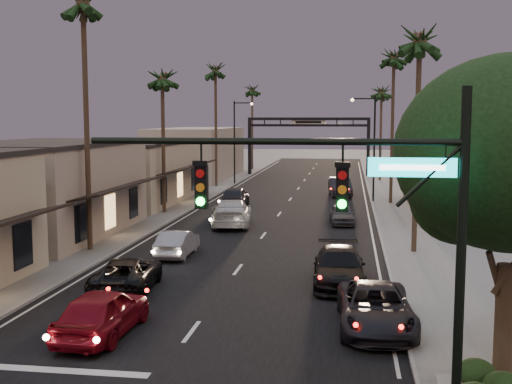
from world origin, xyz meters
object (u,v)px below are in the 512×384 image
(arch, at_px, (308,131))
(palm_ld, at_px, (215,67))
(streetlight_left, at_px, (237,135))
(curbside_near, at_px, (375,308))
(palm_lc, at_px, (162,73))
(oncoming_red, at_px, (102,312))
(curbside_black, at_px, (339,267))
(streetlight_right, at_px, (371,140))
(palm_far, at_px, (252,87))
(traffic_signal, at_px, (373,211))
(palm_rc, at_px, (382,89))
(palm_rb, at_px, (394,53))
(oncoming_pickup, at_px, (127,274))
(palm_ra, at_px, (420,33))
(oncoming_silver, at_px, (177,243))

(arch, bearing_deg, palm_ld, -119.83)
(streetlight_left, height_order, curbside_near, streetlight_left)
(arch, relative_size, streetlight_left, 1.69)
(palm_lc, distance_m, palm_ld, 19.10)
(streetlight_left, xyz_separation_m, palm_ld, (-1.68, -3.00, 7.09))
(oncoming_red, distance_m, curbside_black, 10.79)
(streetlight_right, distance_m, palm_far, 36.85)
(streetlight_right, bearing_deg, oncoming_red, -105.19)
(traffic_signal, distance_m, palm_rc, 60.31)
(palm_lc, relative_size, palm_rb, 0.86)
(oncoming_pickup, bearing_deg, palm_far, -92.45)
(oncoming_red, height_order, oncoming_pickup, oncoming_red)
(palm_lc, height_order, oncoming_red, palm_lc)
(palm_ra, bearing_deg, palm_rc, 90.00)
(palm_rc, distance_m, oncoming_silver, 45.25)
(traffic_signal, bearing_deg, oncoming_silver, 117.98)
(arch, bearing_deg, oncoming_pickup, -94.06)
(palm_far, xyz_separation_m, oncoming_red, (5.50, -68.78, -10.64))
(palm_ld, bearing_deg, arch, 60.17)
(traffic_signal, xyz_separation_m, palm_lc, (-14.29, 32.00, 5.39))
(palm_rb, height_order, oncoming_pickup, palm_rb)
(streetlight_right, bearing_deg, oncoming_silver, -114.22)
(palm_ra, distance_m, oncoming_silver, 16.48)
(streetlight_right, bearing_deg, palm_far, 114.76)
(palm_rc, relative_size, oncoming_red, 2.59)
(oncoming_pickup, bearing_deg, palm_rc, -110.66)
(traffic_signal, height_order, palm_far, palm_far)
(palm_lc, bearing_deg, traffic_signal, -65.94)
(traffic_signal, height_order, arch, traffic_signal)
(palm_rc, xyz_separation_m, oncoming_pickup, (-12.53, -49.28, -9.77))
(streetlight_right, relative_size, palm_rc, 0.74)
(oncoming_pickup, relative_size, oncoming_silver, 1.21)
(oncoming_silver, bearing_deg, palm_rc, -106.66)
(palm_ld, xyz_separation_m, palm_rc, (17.20, 9.00, -1.95))
(palm_ld, height_order, palm_far, palm_ld)
(curbside_black, bearing_deg, oncoming_silver, 148.88)
(streetlight_right, bearing_deg, streetlight_left, 136.79)
(arch, distance_m, streetlight_left, 13.85)
(palm_rc, height_order, oncoming_pickup, palm_rc)
(streetlight_left, xyz_separation_m, oncoming_silver, (3.29, -36.45, -4.65))
(palm_rc, bearing_deg, palm_rb, -90.00)
(traffic_signal, height_order, oncoming_red, traffic_signal)
(streetlight_right, height_order, palm_far, palm_far)
(palm_rc, bearing_deg, palm_lc, -121.56)
(traffic_signal, relative_size, palm_lc, 0.70)
(arch, distance_m, palm_ra, 47.17)
(palm_lc, distance_m, curbside_black, 25.26)
(streetlight_left, relative_size, oncoming_pickup, 1.80)
(palm_ra, bearing_deg, palm_far, 107.38)
(streetlight_right, bearing_deg, palm_lc, -149.89)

